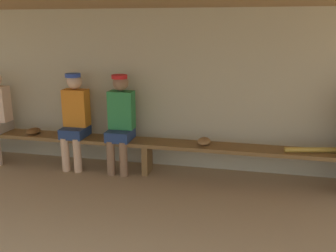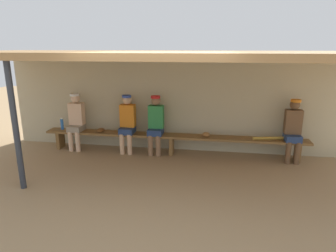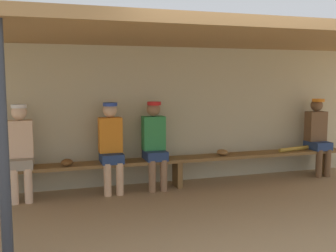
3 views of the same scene
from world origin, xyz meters
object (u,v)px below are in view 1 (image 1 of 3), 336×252
object	(u,v)px
bench	(147,146)
baseball_glove_tan	(204,141)
player_in_blue	(120,119)
player_middle	(75,116)
baseball_bat	(320,150)
baseball_glove_worn	(33,131)

from	to	relation	value
bench	baseball_glove_tan	bearing A→B (deg)	0.70
player_in_blue	bench	bearing A→B (deg)	-0.55
player_middle	baseball_bat	distance (m)	3.27
player_middle	baseball_glove_tan	distance (m)	1.83
player_in_blue	baseball_glove_worn	world-z (taller)	player_in_blue
bench	baseball_glove_worn	size ratio (longest dim) A/B	25.00
baseball_glove_tan	player_middle	bearing A→B (deg)	92.06
player_middle	baseball_glove_worn	bearing A→B (deg)	-176.26
baseball_glove_tan	baseball_glove_worn	bearing A→B (deg)	92.99
player_in_blue	baseball_glove_worn	bearing A→B (deg)	-178.16
player_middle	baseball_bat	size ratio (longest dim) A/B	1.53
player_in_blue	baseball_glove_tan	distance (m)	1.17
bench	player_in_blue	size ratio (longest dim) A/B	4.46
player_in_blue	baseball_glove_tan	world-z (taller)	player_in_blue
baseball_glove_worn	baseball_glove_tan	distance (m)	2.46
player_in_blue	baseball_glove_worn	distance (m)	1.34
player_middle	player_in_blue	distance (m)	0.67
baseball_bat	player_middle	bearing A→B (deg)	168.00
player_middle	player_in_blue	size ratio (longest dim) A/B	1.00
bench	baseball_bat	bearing A→B (deg)	-0.00
player_middle	baseball_glove_worn	distance (m)	0.69
baseball_glove_worn	baseball_glove_tan	size ratio (longest dim) A/B	1.00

